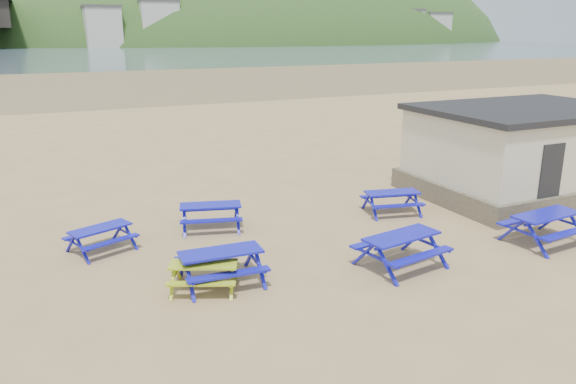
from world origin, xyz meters
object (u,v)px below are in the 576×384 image
picnic_table_blue_a (101,239)px  picnic_table_yellow (204,276)px  amenity_block (523,151)px  picnic_table_blue_b (211,216)px

picnic_table_blue_a → picnic_table_yellow: (1.83, -3.43, -0.01)m
picnic_table_blue_a → picnic_table_yellow: size_ratio=1.02×
amenity_block → picnic_table_yellow: bearing=-167.4°
amenity_block → picnic_table_blue_a: bearing=177.7°
picnic_table_blue_a → picnic_table_yellow: bearing=-83.0°
amenity_block → picnic_table_blue_b: bearing=174.7°
picnic_table_blue_a → picnic_table_blue_b: size_ratio=0.92×
picnic_table_blue_b → amenity_block: size_ratio=0.29×
picnic_table_blue_a → amenity_block: 14.63m
picnic_table_blue_b → picnic_table_blue_a: bearing=-156.3°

